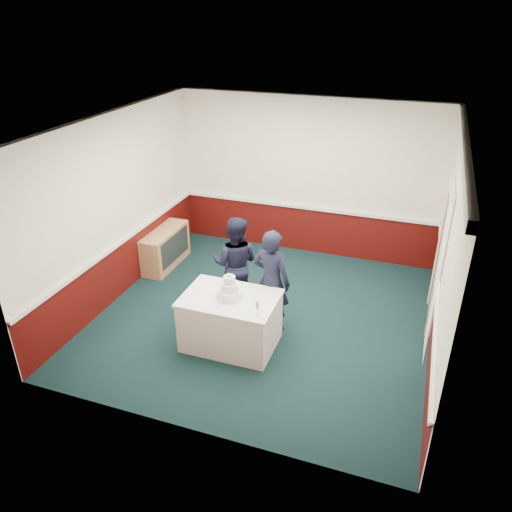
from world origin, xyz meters
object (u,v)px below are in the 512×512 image
(person_man, at_px, (235,264))
(person_woman, at_px, (272,281))
(cake_table, at_px, (230,321))
(cake_knife, at_px, (222,304))
(champagne_flute, at_px, (257,306))
(wedding_cake, at_px, (230,290))
(sideboard, at_px, (166,248))

(person_man, distance_m, person_woman, 0.82)
(person_woman, bearing_deg, cake_table, 66.67)
(cake_knife, distance_m, champagne_flute, 0.55)
(champagne_flute, bearing_deg, person_woman, 95.26)
(champagne_flute, bearing_deg, cake_knife, 171.42)
(cake_table, bearing_deg, wedding_cake, 90.00)
(cake_table, bearing_deg, sideboard, 137.80)
(sideboard, relative_size, person_woman, 0.74)
(cake_table, distance_m, champagne_flute, 0.78)
(champagne_flute, xyz_separation_m, person_man, (-0.80, 1.24, -0.15))
(cake_table, height_order, cake_knife, cake_knife)
(champagne_flute, relative_size, person_woman, 0.13)
(cake_table, distance_m, cake_knife, 0.44)
(champagne_flute, xyz_separation_m, person_woman, (-0.08, 0.85, -0.12))
(sideboard, height_order, wedding_cake, wedding_cake)
(wedding_cake, height_order, person_man, person_man)
(cake_knife, bearing_deg, person_woman, 72.41)
(champagne_flute, height_order, person_man, person_man)
(cake_knife, xyz_separation_m, person_man, (-0.27, 1.16, -0.01))
(wedding_cake, height_order, champagne_flute, wedding_cake)
(cake_knife, bearing_deg, cake_table, 94.10)
(sideboard, distance_m, cake_knife, 2.92)
(cake_table, height_order, person_man, person_man)
(cake_table, bearing_deg, person_woman, 53.76)
(person_man, bearing_deg, cake_table, 99.54)
(person_man, bearing_deg, cake_knife, 95.32)
(cake_knife, relative_size, person_woman, 0.14)
(person_man, relative_size, person_woman, 0.96)
(person_man, bearing_deg, champagne_flute, 115.05)
(cake_table, xyz_separation_m, wedding_cake, (-0.00, 0.00, 0.50))
(cake_table, relative_size, champagne_flute, 6.44)
(wedding_cake, relative_size, cake_knife, 1.65)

